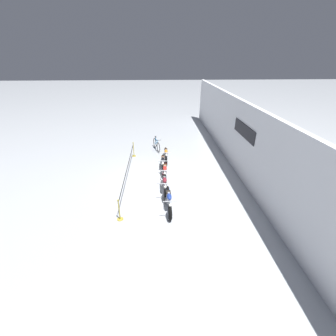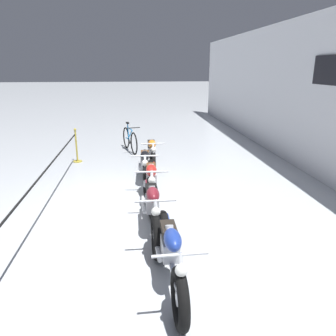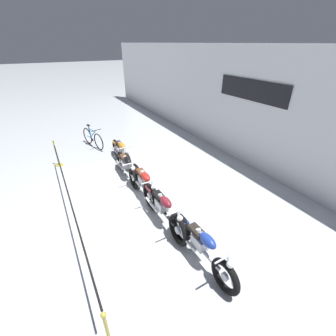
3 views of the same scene
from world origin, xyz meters
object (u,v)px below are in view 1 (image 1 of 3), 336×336
Objects in this scene: motorcycle_orange_0 at (166,155)px; motorcycle_black_1 at (163,163)px; motorcycle_red_2 at (165,172)px; stanchion_far_left at (130,160)px; stanchion_mid_left at (119,213)px; motorcycle_maroon_3 at (165,184)px; motorcycle_blue_4 at (169,200)px; bicycle at (157,145)px.

motorcycle_orange_0 is 1.33m from motorcycle_black_1.
stanchion_far_left reaches higher than motorcycle_red_2.
stanchion_mid_left is at bearing 0.00° from stanchion_far_left.
motorcycle_orange_0 is at bearing 176.35° from motorcycle_red_2.
motorcycle_red_2 is 1.32m from motorcycle_maroon_3.
motorcycle_maroon_3 reaches higher than motorcycle_blue_4.
bicycle reaches higher than motorcycle_blue_4.
stanchion_far_left is at bearing -180.00° from stanchion_mid_left.
motorcycle_maroon_3 is 1.35× the size of bicycle.
stanchion_far_left is at bearing -121.27° from motorcycle_red_2.
motorcycle_red_2 is 0.31× the size of stanchion_far_left.
motorcycle_maroon_3 is (3.94, -0.23, 0.03)m from motorcycle_orange_0.
motorcycle_orange_0 is at bearing 159.58° from stanchion_mid_left.
stanchion_mid_left is (4.74, 0.00, -0.34)m from stanchion_far_left.
motorcycle_maroon_3 is 0.33× the size of stanchion_far_left.
bicycle is 0.25× the size of stanchion_far_left.
stanchion_far_left is (0.04, -2.02, 0.23)m from motorcycle_black_1.
motorcycle_red_2 reaches higher than motorcycle_maroon_3.
motorcycle_red_2 is 2.78m from motorcycle_blue_4.
stanchion_mid_left is (8.17, -1.63, -0.04)m from bicycle.
motorcycle_black_1 is 0.94× the size of motorcycle_blue_4.
motorcycle_red_2 is 2.07× the size of stanchion_mid_left.
bicycle is (-4.70, -0.47, -0.08)m from motorcycle_red_2.
motorcycle_orange_0 is at bearing 169.24° from motorcycle_black_1.
stanchion_far_left is (-2.59, -2.04, 0.21)m from motorcycle_maroon_3.
motorcycle_blue_4 is at bearing 5.75° from motorcycle_maroon_3.
motorcycle_orange_0 is 3.95m from motorcycle_maroon_3.
motorcycle_black_1 is at bearing 91.24° from stanchion_far_left.
motorcycle_blue_4 reaches higher than motorcycle_orange_0.
stanchion_mid_left reaches higher than motorcycle_red_2.
motorcycle_red_2 is 2.47m from stanchion_far_left.
stanchion_far_left is at bearing -151.68° from motorcycle_blue_4.
bicycle is (-6.02, -0.41, -0.08)m from motorcycle_maroon_3.
motorcycle_blue_4 is 2.29m from stanchion_mid_left.
motorcycle_blue_4 is (1.46, 0.15, -0.02)m from motorcycle_maroon_3.
motorcycle_red_2 is 0.98× the size of motorcycle_blue_4.
motorcycle_black_1 is 1.22× the size of bicycle.
stanchion_far_left is (-1.27, -2.10, 0.21)m from motorcycle_red_2.
motorcycle_maroon_3 is at bearing 3.86° from bicycle.
stanchion_far_left is at bearing -88.76° from motorcycle_black_1.
stanchion_mid_left is (6.09, -2.27, -0.10)m from motorcycle_orange_0.
motorcycle_red_2 is 1.27× the size of bicycle.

